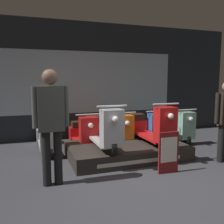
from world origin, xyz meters
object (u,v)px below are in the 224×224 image
scooter_backrow_3 (146,129)px  person_left_browsing (51,119)px  scooter_backrow_2 (116,132)px  scooter_display_right (151,127)px  scooter_backrow_0 (47,137)px  scooter_backrow_4 (173,127)px  scooter_backrow_1 (83,134)px  scooter_display_left (103,130)px  price_sign_board (168,152)px

scooter_backrow_3 → person_left_browsing: 3.28m
scooter_backrow_2 → scooter_display_right: bearing=-68.6°
scooter_backrow_0 → scooter_backrow_4: (3.33, 0.00, 0.00)m
scooter_backrow_3 → scooter_backrow_4: size_ratio=1.00×
scooter_backrow_1 → scooter_backrow_2: bearing=0.0°
scooter_display_right → scooter_backrow_3: bearing=68.5°
scooter_backrow_1 → scooter_backrow_4: size_ratio=1.00×
scooter_display_left → person_left_browsing: 1.43m
scooter_backrow_4 → scooter_backrow_3: bearing=180.0°
price_sign_board → scooter_backrow_3: bearing=73.6°
scooter_backrow_0 → scooter_backrow_1: (0.83, 0.00, 0.00)m
scooter_display_right → scooter_backrow_2: (-0.41, 1.06, -0.28)m
scooter_display_left → person_left_browsing: size_ratio=0.93×
scooter_backrow_0 → scooter_backrow_2: (1.66, 0.00, 0.00)m
scooter_display_right → scooter_backrow_3: size_ratio=1.00×
person_left_browsing → scooter_display_left: bearing=38.0°
scooter_display_left → scooter_backrow_1: bearing=98.8°
scooter_backrow_3 → scooter_backrow_4: 0.83m
scooter_display_left → price_sign_board: 1.37m
scooter_backrow_2 → scooter_backrow_4: 1.66m
scooter_backrow_1 → scooter_backrow_0: bearing=180.0°
scooter_display_right → person_left_browsing: (-2.16, -0.84, 0.42)m
scooter_backrow_2 → scooter_backrow_4: (1.66, 0.00, 0.00)m
scooter_display_right → scooter_backrow_4: 1.66m
price_sign_board → scooter_display_left: bearing=131.4°
scooter_backrow_0 → scooter_backrow_4: same height
scooter_backrow_1 → scooter_display_left: bearing=-81.2°
scooter_display_right → scooter_backrow_2: size_ratio=1.00×
scooter_backrow_3 → scooter_backrow_4: (0.83, 0.00, 0.00)m
scooter_display_left → scooter_backrow_3: (1.50, 1.06, -0.28)m
scooter_backrow_3 → person_left_browsing: (-2.57, -1.90, 0.71)m
scooter_backrow_4 → person_left_browsing: size_ratio=0.93×
scooter_display_right → scooter_backrow_2: scooter_display_right is taller
scooter_backrow_0 → scooter_display_right: bearing=-26.9°
scooter_display_right → price_sign_board: 1.06m
scooter_backrow_2 → scooter_backrow_3: same height
scooter_display_right → person_left_browsing: 2.35m
scooter_display_right → scooter_backrow_0: size_ratio=1.00×
scooter_backrow_0 → scooter_backrow_4: size_ratio=1.00×
scooter_display_left → scooter_backrow_4: (2.33, 1.06, -0.28)m
scooter_backrow_2 → scooter_backrow_4: size_ratio=1.00×
scooter_backrow_3 → price_sign_board: 2.15m
scooter_display_left → scooter_backrow_0: size_ratio=1.00×
scooter_backrow_4 → person_left_browsing: person_left_browsing is taller
scooter_backrow_2 → scooter_backrow_3: size_ratio=1.00×
scooter_backrow_0 → scooter_backrow_3: same height
scooter_display_right → scooter_backrow_0: bearing=153.1°
price_sign_board → scooter_display_right: bearing=79.2°
scooter_backrow_0 → scooter_backrow_2: 1.66m
scooter_backrow_3 → scooter_backrow_2: bearing=180.0°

